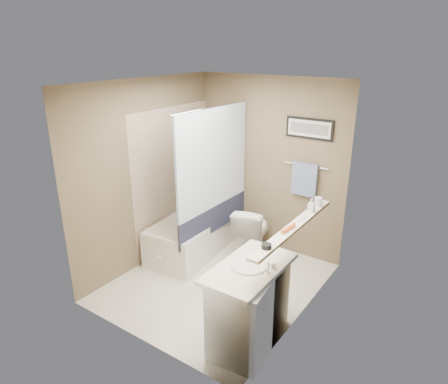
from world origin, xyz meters
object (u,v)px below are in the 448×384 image
Objects in this scene: toilet at (252,230)px; candle_bowl_near at (266,246)px; bathtub at (195,234)px; hair_brush_front at (288,228)px; glass_jar at (318,202)px; soap_bottle at (311,205)px; vanity at (250,306)px.

toilet is 2.04m from candle_bowl_near.
bathtub is 2.14m from hair_brush_front.
glass_jar reaches higher than bathtub.
soap_bottle is (0.00, 0.54, 0.05)m from hair_brush_front.
glass_jar is 0.70× the size of soap_bottle.
glass_jar reaches higher than vanity.
candle_bowl_near is 0.41× the size of hair_brush_front.
toilet is 1.39m from glass_jar.
bathtub is 2.34m from candle_bowl_near.
vanity reaches higher than toilet.
vanity is 0.85m from hair_brush_front.
bathtub is 16.67× the size of candle_bowl_near.
soap_bottle is (1.79, -0.25, 0.94)m from bathtub.
bathtub is 2.03m from soap_bottle.
candle_bowl_near is 0.97m from soap_bottle.
glass_jar is 0.19m from soap_bottle.
toilet is (0.73, 0.35, 0.11)m from bathtub.
bathtub is 6.82× the size of hair_brush_front.
bathtub is 0.82m from toilet.
soap_bottle is at bearing 90.00° from hair_brush_front.
hair_brush_front is 0.54m from soap_bottle.
glass_jar is at bearing -8.20° from bathtub.
hair_brush_front reaches higher than candle_bowl_near.
vanity reaches higher than bathtub.
soap_bottle is (0.00, 0.97, 0.05)m from candle_bowl_near.
candle_bowl_near is 0.63× the size of soap_bottle.
toilet is 5.11× the size of soap_bottle.
glass_jar is at bearing 90.00° from soap_bottle.
soap_bottle is at bearing 90.00° from candle_bowl_near.
candle_bowl_near is at bearing -24.46° from vanity.
candle_bowl_near is (0.19, -0.06, 0.73)m from vanity.
bathtub is 10.56× the size of soap_bottle.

